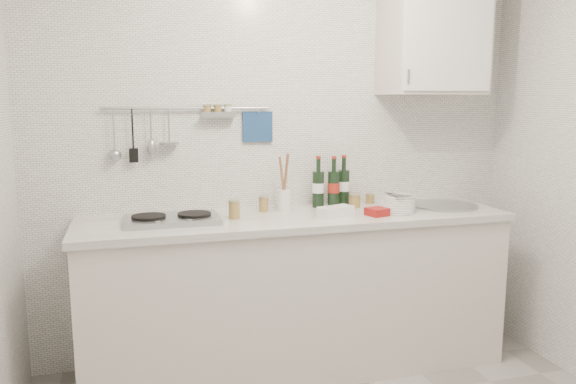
% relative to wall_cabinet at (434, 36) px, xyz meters
% --- Properties ---
extents(back_wall, '(3.00, 0.02, 2.50)m').
position_rel_wall_cabinet_xyz_m(back_wall, '(-0.90, 0.18, -0.70)').
color(back_wall, silver).
rests_on(back_wall, floor).
extents(counter, '(2.44, 0.64, 0.96)m').
position_rel_wall_cabinet_xyz_m(counter, '(-0.89, -0.12, -1.52)').
color(counter, beige).
rests_on(counter, floor).
extents(wall_rail, '(0.98, 0.09, 0.34)m').
position_rel_wall_cabinet_xyz_m(wall_rail, '(-1.50, 0.15, -0.52)').
color(wall_rail, '#93969B').
rests_on(wall_rail, back_wall).
extents(wall_cabinet, '(0.60, 0.38, 0.70)m').
position_rel_wall_cabinet_xyz_m(wall_cabinet, '(0.00, 0.00, 0.00)').
color(wall_cabinet, beige).
rests_on(wall_cabinet, back_wall).
extents(plate_stack_hob, '(0.26, 0.26, 0.02)m').
position_rel_wall_cabinet_xyz_m(plate_stack_hob, '(-1.62, -0.12, -1.02)').
color(plate_stack_hob, '#5075B5').
rests_on(plate_stack_hob, counter).
extents(plate_stack_sink, '(0.24, 0.22, 0.10)m').
position_rel_wall_cabinet_xyz_m(plate_stack_sink, '(-0.31, -0.20, -0.98)').
color(plate_stack_sink, white).
rests_on(plate_stack_sink, counter).
extents(wine_bottles, '(0.25, 0.12, 0.31)m').
position_rel_wall_cabinet_xyz_m(wine_bottles, '(-0.62, 0.07, -0.87)').
color(wine_bottles, black).
rests_on(wine_bottles, counter).
extents(butter_dish, '(0.22, 0.15, 0.06)m').
position_rel_wall_cabinet_xyz_m(butter_dish, '(-0.71, -0.23, -1.00)').
color(butter_dish, white).
rests_on(butter_dish, counter).
extents(strawberry_punnet, '(0.13, 0.13, 0.04)m').
position_rel_wall_cabinet_xyz_m(strawberry_punnet, '(-0.47, -0.26, -1.01)').
color(strawberry_punnet, '#A91218').
rests_on(strawberry_punnet, counter).
extents(utensil_crock, '(0.08, 0.08, 0.34)m').
position_rel_wall_cabinet_xyz_m(utensil_crock, '(-0.93, 0.03, -0.95)').
color(utensil_crock, white).
rests_on(utensil_crock, counter).
extents(jar_a, '(0.06, 0.06, 0.09)m').
position_rel_wall_cabinet_xyz_m(jar_a, '(-1.06, 0.04, -0.98)').
color(jar_a, olive).
rests_on(jar_a, counter).
extents(jar_b, '(0.06, 0.06, 0.07)m').
position_rel_wall_cabinet_xyz_m(jar_b, '(-0.35, 0.10, -1.00)').
color(jar_b, olive).
rests_on(jar_b, counter).
extents(jar_c, '(0.07, 0.07, 0.08)m').
position_rel_wall_cabinet_xyz_m(jar_c, '(-0.49, 0.00, -0.99)').
color(jar_c, olive).
rests_on(jar_c, counter).
extents(jar_d, '(0.07, 0.07, 0.10)m').
position_rel_wall_cabinet_xyz_m(jar_d, '(-1.26, -0.12, -0.98)').
color(jar_d, olive).
rests_on(jar_d, counter).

